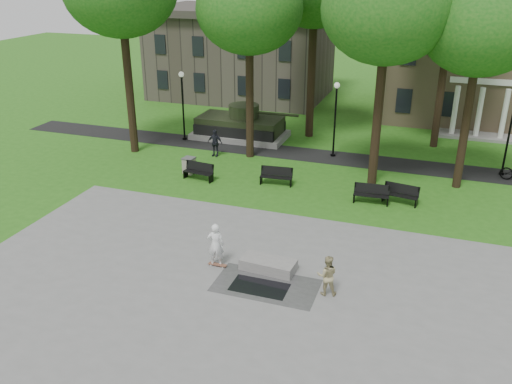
% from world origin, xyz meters
% --- Properties ---
extents(ground, '(120.00, 120.00, 0.00)m').
position_xyz_m(ground, '(0.00, 0.00, 0.00)').
color(ground, '#276016').
rests_on(ground, ground).
extents(plaza, '(22.00, 16.00, 0.02)m').
position_xyz_m(plaza, '(0.00, -5.00, 0.01)').
color(plaza, gray).
rests_on(plaza, ground).
extents(footpath, '(44.00, 2.60, 0.01)m').
position_xyz_m(footpath, '(0.00, 12.00, 0.01)').
color(footpath, black).
rests_on(footpath, ground).
extents(building_right, '(17.00, 12.00, 8.60)m').
position_xyz_m(building_right, '(10.00, 26.00, 4.34)').
color(building_right, '#9E8460').
rests_on(building_right, ground).
extents(building_left, '(15.00, 10.00, 7.20)m').
position_xyz_m(building_left, '(-11.00, 26.50, 3.60)').
color(building_left, '#4C443D').
rests_on(building_left, ground).
extents(tree_1, '(6.20, 6.20, 11.63)m').
position_xyz_m(tree_1, '(-4.50, 10.50, 8.95)').
color(tree_1, black).
rests_on(tree_1, ground).
extents(tree_2, '(6.60, 6.60, 12.16)m').
position_xyz_m(tree_2, '(3.50, 8.50, 9.32)').
color(tree_2, black).
rests_on(tree_2, ground).
extents(tree_3, '(6.00, 6.00, 11.19)m').
position_xyz_m(tree_3, '(8.00, 9.50, 8.60)').
color(tree_3, black).
rests_on(tree_3, ground).
extents(lamp_left, '(0.36, 0.36, 4.73)m').
position_xyz_m(lamp_left, '(-10.00, 12.30, 2.79)').
color(lamp_left, black).
rests_on(lamp_left, ground).
extents(lamp_mid, '(0.36, 0.36, 4.73)m').
position_xyz_m(lamp_mid, '(0.50, 12.30, 2.79)').
color(lamp_mid, black).
rests_on(lamp_mid, ground).
extents(lamp_right, '(0.36, 0.36, 4.73)m').
position_xyz_m(lamp_right, '(10.50, 12.30, 2.79)').
color(lamp_right, black).
rests_on(lamp_right, ground).
extents(tank_monument, '(7.45, 3.40, 2.40)m').
position_xyz_m(tank_monument, '(-6.46, 14.00, 0.86)').
color(tank_monument, gray).
rests_on(tank_monument, ground).
extents(puddle, '(2.20, 1.20, 0.00)m').
position_xyz_m(puddle, '(0.96, -3.61, 0.02)').
color(puddle, black).
rests_on(puddle, plaza).
extents(concrete_block, '(2.27, 1.15, 0.45)m').
position_xyz_m(concrete_block, '(0.87, -2.26, 0.24)').
color(concrete_block, gray).
rests_on(concrete_block, plaza).
extents(skateboard, '(0.78, 0.20, 0.07)m').
position_xyz_m(skateboard, '(-1.18, -2.68, 0.06)').
color(skateboard, brown).
rests_on(skateboard, plaza).
extents(skateboarder, '(0.77, 0.61, 1.86)m').
position_xyz_m(skateboarder, '(-1.26, -2.61, 0.95)').
color(skateboarder, white).
rests_on(skateboarder, plaza).
extents(friend_watching, '(0.90, 0.78, 1.60)m').
position_xyz_m(friend_watching, '(3.46, -3.20, 0.82)').
color(friend_watching, tan).
rests_on(friend_watching, plaza).
extents(pedestrian_walker, '(1.03, 0.46, 1.73)m').
position_xyz_m(pedestrian_walker, '(-6.64, 9.86, 0.87)').
color(pedestrian_walker, black).
rests_on(pedestrian_walker, ground).
extents(park_bench_0, '(1.84, 0.74, 1.00)m').
position_xyz_m(park_bench_0, '(-5.91, 5.81, 0.52)').
color(park_bench_0, black).
rests_on(park_bench_0, ground).
extents(park_bench_1, '(1.83, 0.69, 1.00)m').
position_xyz_m(park_bench_1, '(-1.52, 6.57, 0.52)').
color(park_bench_1, black).
rests_on(park_bench_1, ground).
extents(park_bench_2, '(1.82, 0.62, 1.00)m').
position_xyz_m(park_bench_2, '(3.84, 5.76, 0.52)').
color(park_bench_2, black).
rests_on(park_bench_2, ground).
extents(park_bench_3, '(1.85, 0.83, 1.00)m').
position_xyz_m(park_bench_3, '(5.25, 6.25, 0.52)').
color(park_bench_3, black).
rests_on(park_bench_3, ground).
extents(trash_bin, '(0.74, 0.74, 0.96)m').
position_xyz_m(trash_bin, '(-6.87, 6.53, 0.49)').
color(trash_bin, '#9E9282').
rests_on(trash_bin, ground).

